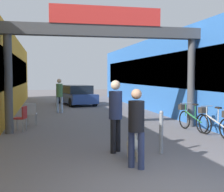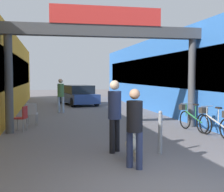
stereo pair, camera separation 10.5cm
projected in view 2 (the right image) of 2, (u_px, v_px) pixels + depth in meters
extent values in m
cube|color=black|center=(14.00, 70.00, 14.80)|extent=(0.04, 23.40, 1.61)
cube|color=blue|center=(185.00, 75.00, 16.58)|extent=(3.00, 26.00, 4.02)
cube|color=black|center=(158.00, 71.00, 16.27)|extent=(0.04, 23.40, 1.61)
cylinder|color=#4C4C4F|center=(9.00, 84.00, 10.56)|extent=(0.28, 0.28, 3.35)
cylinder|color=#4C4C4F|center=(192.00, 83.00, 11.92)|extent=(0.28, 0.28, 3.35)
cube|color=#4C4C4F|center=(106.00, 31.00, 11.12)|extent=(7.40, 0.44, 0.40)
cube|color=red|center=(107.00, 15.00, 10.89)|extent=(3.96, 0.10, 0.64)
cylinder|color=navy|center=(130.00, 149.00, 6.65)|extent=(0.20, 0.20, 0.79)
cylinder|color=navy|center=(139.00, 151.00, 6.51)|extent=(0.20, 0.20, 0.79)
cylinder|color=black|center=(135.00, 116.00, 6.53)|extent=(0.48, 0.48, 0.65)
sphere|color=tan|center=(135.00, 94.00, 6.50)|extent=(0.31, 0.31, 0.22)
cylinder|color=black|center=(112.00, 136.00, 7.86)|extent=(0.20, 0.20, 0.86)
cylinder|color=black|center=(117.00, 135.00, 8.07)|extent=(0.20, 0.20, 0.86)
cylinder|color=navy|center=(115.00, 105.00, 7.91)|extent=(0.48, 0.48, 0.71)
sphere|color=beige|center=(115.00, 85.00, 7.88)|extent=(0.34, 0.34, 0.24)
cylinder|color=#A5BFE0|center=(63.00, 105.00, 16.55)|extent=(0.19, 0.19, 0.85)
cylinder|color=#A5BFE0|center=(59.00, 105.00, 16.61)|extent=(0.19, 0.19, 0.85)
cylinder|color=#4C7F47|center=(61.00, 90.00, 16.53)|extent=(0.46, 0.46, 0.70)
sphere|color=beige|center=(61.00, 81.00, 16.50)|extent=(0.32, 0.32, 0.24)
ellipsoid|color=beige|center=(132.00, 144.00, 7.31)|extent=(0.44, 0.73, 0.27)
sphere|color=beige|center=(131.00, 138.00, 7.61)|extent=(0.28, 0.28, 0.23)
sphere|color=white|center=(131.00, 143.00, 7.52)|extent=(0.20, 0.20, 0.17)
cylinder|color=beige|center=(127.00, 152.00, 7.53)|extent=(0.08, 0.08, 0.22)
cylinder|color=beige|center=(135.00, 152.00, 7.53)|extent=(0.08, 0.08, 0.22)
cylinder|color=beige|center=(128.00, 157.00, 7.12)|extent=(0.08, 0.08, 0.22)
cylinder|color=beige|center=(136.00, 157.00, 7.12)|extent=(0.08, 0.08, 0.22)
torus|color=black|center=(206.00, 124.00, 10.41)|extent=(0.16, 0.67, 0.67)
cube|color=beige|center=(216.00, 121.00, 9.93)|extent=(0.19, 0.94, 0.34)
cylinder|color=beige|center=(218.00, 115.00, 9.80)|extent=(0.04, 0.04, 0.42)
cube|color=black|center=(219.00, 108.00, 9.79)|extent=(0.13, 0.23, 0.05)
cylinder|color=beige|center=(207.00, 113.00, 10.33)|extent=(0.04, 0.04, 0.46)
cylinder|color=gray|center=(207.00, 106.00, 10.32)|extent=(0.46, 0.10, 0.03)
cube|color=#332D28|center=(203.00, 110.00, 10.51)|extent=(0.27, 0.24, 0.20)
torus|color=black|center=(185.00, 120.00, 11.51)|extent=(0.16, 0.67, 0.67)
torus|color=black|center=(203.00, 124.00, 10.56)|extent=(0.16, 0.67, 0.67)
cube|color=#338C4C|center=(193.00, 117.00, 11.02)|extent=(0.20, 0.93, 0.34)
cylinder|color=#338C4C|center=(196.00, 111.00, 10.90)|extent=(0.04, 0.04, 0.42)
cube|color=black|center=(196.00, 105.00, 10.88)|extent=(0.14, 0.23, 0.05)
cylinder|color=#338C4C|center=(186.00, 110.00, 11.43)|extent=(0.04, 0.04, 0.46)
cylinder|color=gray|center=(186.00, 103.00, 11.41)|extent=(0.46, 0.11, 0.03)
cube|color=#332D28|center=(183.00, 107.00, 11.61)|extent=(0.27, 0.24, 0.20)
cylinder|color=gray|center=(160.00, 134.00, 7.80)|extent=(0.10, 0.10, 1.01)
sphere|color=gray|center=(160.00, 113.00, 7.76)|extent=(0.10, 0.10, 0.10)
cylinder|color=gray|center=(14.00, 126.00, 10.86)|extent=(0.04, 0.04, 0.45)
cylinder|color=gray|center=(18.00, 124.00, 11.20)|extent=(0.04, 0.04, 0.45)
cylinder|color=gray|center=(23.00, 126.00, 10.82)|extent=(0.04, 0.04, 0.45)
cylinder|color=gray|center=(27.00, 124.00, 11.16)|extent=(0.04, 0.04, 0.45)
cube|color=#B2231E|center=(20.00, 118.00, 11.00)|extent=(0.50, 0.50, 0.04)
cube|color=#B2231E|center=(25.00, 112.00, 10.96)|extent=(0.16, 0.39, 0.40)
cylinder|color=gray|center=(29.00, 119.00, 12.46)|extent=(0.03, 0.03, 0.45)
cylinder|color=gray|center=(37.00, 119.00, 12.49)|extent=(0.03, 0.03, 0.45)
cylinder|color=gray|center=(27.00, 120.00, 12.13)|extent=(0.03, 0.03, 0.45)
cylinder|color=gray|center=(36.00, 120.00, 12.16)|extent=(0.03, 0.03, 0.45)
cube|color=silver|center=(32.00, 114.00, 12.29)|extent=(0.44, 0.44, 0.04)
cube|color=silver|center=(31.00, 109.00, 12.10)|extent=(0.40, 0.09, 0.40)
cube|color=#2D478C|center=(78.00, 98.00, 21.18)|extent=(2.55, 4.28, 0.60)
cube|color=#1E2328|center=(79.00, 89.00, 21.01)|extent=(2.00, 2.48, 0.55)
cylinder|color=black|center=(61.00, 99.00, 22.20)|extent=(0.32, 0.63, 0.60)
cylinder|color=black|center=(82.00, 98.00, 22.84)|extent=(0.32, 0.63, 0.60)
cylinder|color=black|center=(73.00, 102.00, 19.55)|extent=(0.32, 0.63, 0.60)
cylinder|color=black|center=(96.00, 101.00, 20.19)|extent=(0.32, 0.63, 0.60)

